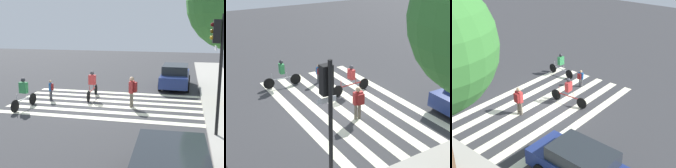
% 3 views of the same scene
% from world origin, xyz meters
% --- Properties ---
extents(ground_plane, '(60.00, 60.00, 0.00)m').
position_xyz_m(ground_plane, '(0.00, 0.00, 0.00)').
color(ground_plane, '#38383A').
extents(crosswalk_stripes, '(5.72, 10.00, 0.01)m').
position_xyz_m(crosswalk_stripes, '(-0.00, 0.00, 0.00)').
color(crosswalk_stripes, '#F2EDCC').
rests_on(crosswalk_stripes, ground_plane).
extents(traffic_light, '(0.60, 0.50, 4.63)m').
position_xyz_m(traffic_light, '(3.99, 5.16, 3.25)').
color(traffic_light, black).
rests_on(traffic_light, ground_plane).
extents(pedestrian_child_with_backpack, '(0.46, 0.39, 1.59)m').
position_xyz_m(pedestrian_child_with_backpack, '(0.34, 1.45, 0.93)').
color(pedestrian_child_with_backpack, '#6B6051').
rests_on(pedestrian_child_with_backpack, ground_plane).
extents(pedestrian_adult_blue_shirt, '(0.33, 0.30, 1.12)m').
position_xyz_m(pedestrian_adult_blue_shirt, '(-0.17, -3.29, 0.65)').
color(pedestrian_adult_blue_shirt, '#4C4C51').
rests_on(pedestrian_adult_blue_shirt, ground_plane).
extents(cyclist_near_curb, '(2.40, 0.41, 1.59)m').
position_xyz_m(cyclist_near_curb, '(-0.96, -1.09, 0.86)').
color(cyclist_near_curb, black).
rests_on(cyclist_near_curb, ground_plane).
extents(cyclist_far_lane, '(2.18, 0.42, 1.59)m').
position_xyz_m(cyclist_far_lane, '(1.88, -3.85, 0.86)').
color(cyclist_far_lane, black).
rests_on(cyclist_far_lane, ground_plane).
extents(car_parked_silver_sedan, '(4.47, 2.00, 1.53)m').
position_xyz_m(car_parked_silver_sedan, '(-5.20, 3.43, 0.78)').
color(car_parked_silver_sedan, navy).
rests_on(car_parked_silver_sedan, ground_plane).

